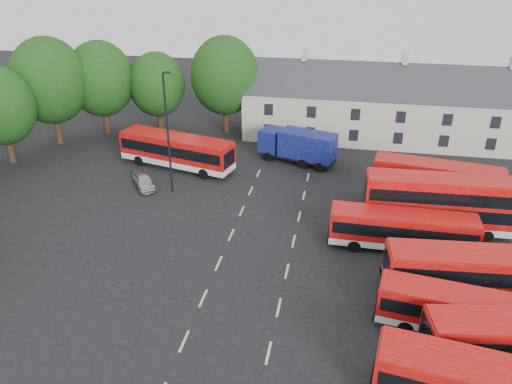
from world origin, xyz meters
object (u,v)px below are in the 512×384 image
box_truck (298,145)px  lamppost (168,131)px  silver_car (144,181)px  bus_dd_south (439,201)px

box_truck → lamppost: (-10.70, -8.89, 4.00)m
lamppost → silver_car: bearing=173.9°
box_truck → bus_dd_south: bearing=-25.8°
bus_dd_south → silver_car: bus_dd_south is taller
lamppost → bus_dd_south: bearing=-7.1°
silver_car → lamppost: (2.96, -0.32, 5.31)m
box_truck → silver_car: 16.18m
bus_dd_south → lamppost: bearing=170.7°
bus_dd_south → lamppost: size_ratio=1.03×
box_truck → lamppost: bearing=-122.4°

